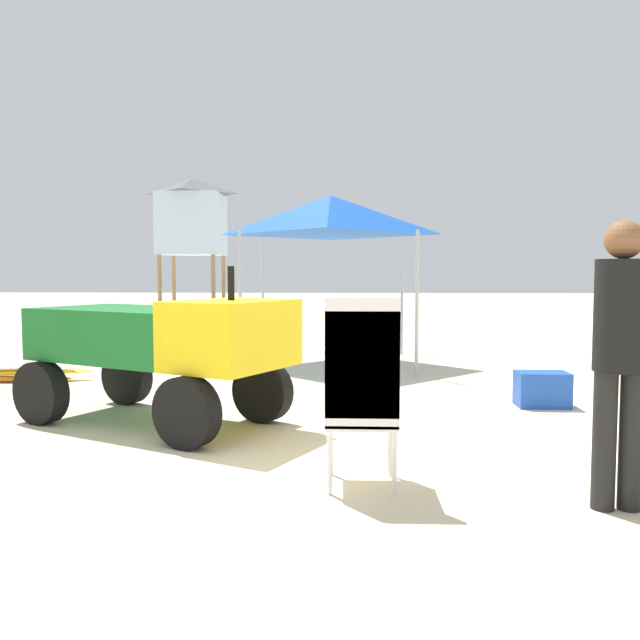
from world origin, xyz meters
TOP-DOWN VIEW (x-y plane):
  - ground at (0.00, 0.00)m, footprint 80.00×80.00m
  - utility_cart at (-0.94, 0.98)m, footprint 2.81×2.23m
  - stacked_plastic_chairs at (0.90, -0.81)m, footprint 0.48×0.48m
  - lifeguard_near_left at (2.44, -1.11)m, footprint 0.32×0.32m
  - popup_canopy at (0.54, 5.22)m, footprint 2.50×2.50m
  - lifeguard_tower at (-3.82, 14.42)m, footprint 1.98×1.98m
  - traffic_cone_near at (-2.86, 5.92)m, footprint 0.33×0.33m
  - cooler_box at (2.90, 1.98)m, footprint 0.54×0.35m

SIDE VIEW (x-z plane):
  - ground at x=0.00m, z-range 0.00..0.00m
  - cooler_box at x=2.90m, z-range 0.00..0.38m
  - traffic_cone_near at x=-2.86m, z-range 0.00..0.48m
  - stacked_plastic_chairs at x=0.90m, z-range 0.10..1.39m
  - utility_cart at x=-0.94m, z-range 0.03..1.53m
  - lifeguard_near_left at x=2.44m, z-range 0.14..1.89m
  - popup_canopy at x=0.54m, z-range 1.01..3.65m
  - lifeguard_tower at x=-3.82m, z-range 0.98..5.19m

